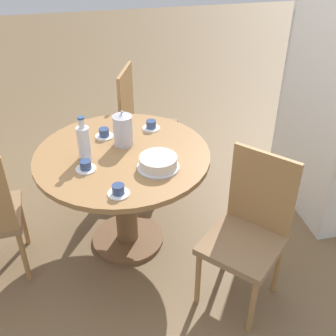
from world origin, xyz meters
name	(u,v)px	position (x,y,z in m)	size (l,w,h in m)	color
ground_plane	(128,239)	(0.00, 0.00, 0.00)	(14.00, 14.00, 0.00)	brown
dining_table	(124,177)	(0.00, 0.00, 0.57)	(1.13, 1.13, 0.75)	brown
chair_a	(142,123)	(-0.85, 0.26, 0.51)	(0.54, 0.54, 0.97)	#A87A47
chair_c	(249,230)	(0.60, 0.66, 0.51)	(0.59, 0.59, 0.97)	#A87A47
bookshelf	(322,114)	(-0.17, 1.49, 0.79)	(0.92, 0.28, 1.65)	silver
coffee_pot	(123,129)	(-0.11, 0.03, 0.86)	(0.13, 0.13, 0.25)	silver
water_bottle	(84,142)	(0.01, -0.23, 0.87)	(0.08, 0.08, 0.29)	silver
cake_main	(158,163)	(0.21, 0.20, 0.79)	(0.26, 0.26, 0.08)	silver
cup_a	(86,166)	(0.14, -0.23, 0.78)	(0.13, 0.13, 0.06)	white
cup_b	(151,125)	(-0.29, 0.24, 0.78)	(0.13, 0.13, 0.06)	white
cup_c	(118,191)	(0.43, -0.07, 0.78)	(0.13, 0.13, 0.06)	white
cup_d	(104,134)	(-0.24, -0.09, 0.78)	(0.13, 0.13, 0.06)	white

